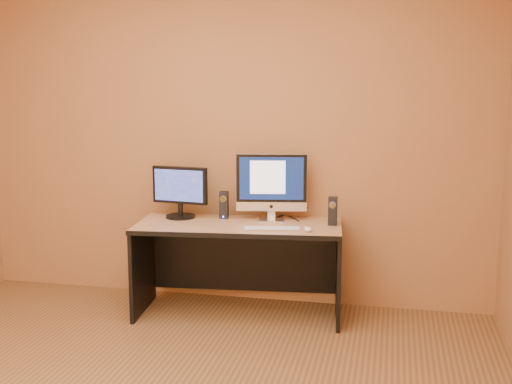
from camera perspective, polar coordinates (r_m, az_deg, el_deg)
walls at (r=3.01m, az=-12.19°, el=2.40°), size 4.00×4.00×2.60m
desk at (r=4.67m, az=-1.55°, el=-6.89°), size 1.52×0.78×0.68m
imac at (r=4.65m, az=1.38°, el=0.47°), size 0.55×0.28×0.50m
second_monitor at (r=4.79m, az=-6.76°, el=-0.03°), size 0.46×0.27×0.38m
speaker_left at (r=4.77m, az=-2.87°, el=-1.14°), size 0.07×0.07×0.20m
speaker_right at (r=4.56m, az=6.84°, el=-1.69°), size 0.06×0.07×0.20m
keyboard at (r=4.41m, az=1.44°, el=-3.26°), size 0.41×0.18×0.02m
mouse at (r=4.37m, az=4.65°, el=-3.29°), size 0.08×0.10×0.03m
cable_a at (r=4.76m, az=3.38°, el=-2.36°), size 0.11×0.17×0.01m
cable_b at (r=4.81m, az=1.99°, el=-2.23°), size 0.06×0.16×0.01m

